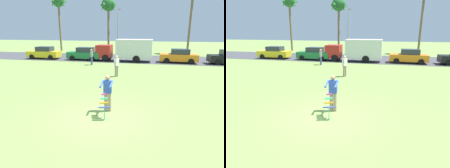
# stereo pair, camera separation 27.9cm
# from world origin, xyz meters

# --- Properties ---
(ground_plane) EXTENTS (120.00, 120.00, 0.00)m
(ground_plane) POSITION_xyz_m (0.00, 0.00, 0.00)
(ground_plane) COLOR olive
(road_strip) EXTENTS (120.00, 8.00, 0.01)m
(road_strip) POSITION_xyz_m (0.00, 18.32, 0.01)
(road_strip) COLOR #424247
(road_strip) RESTS_ON ground
(person_kite_flyer) EXTENTS (0.53, 0.65, 1.73)m
(person_kite_flyer) POSITION_xyz_m (0.15, 0.66, 0.95)
(person_kite_flyer) COLOR gray
(person_kite_flyer) RESTS_ON ground
(kite_held) EXTENTS (0.53, 0.70, 1.04)m
(kite_held) POSITION_xyz_m (0.18, -0.12, 0.68)
(kite_held) COLOR #D83399
(kite_held) RESTS_ON ground
(parked_car_yellow) EXTENTS (4.23, 1.90, 1.60)m
(parked_car_yellow) POSITION_xyz_m (-11.85, 15.92, 0.77)
(parked_car_yellow) COLOR yellow
(parked_car_yellow) RESTS_ON ground
(parked_car_green) EXTENTS (4.25, 1.94, 1.60)m
(parked_car_green) POSITION_xyz_m (-6.26, 15.92, 0.77)
(parked_car_green) COLOR #1E7238
(parked_car_green) RESTS_ON ground
(parked_truck_red_cab) EXTENTS (6.73, 2.19, 2.62)m
(parked_truck_red_cab) POSITION_xyz_m (-0.83, 15.92, 1.41)
(parked_truck_red_cab) COLOR #B2231E
(parked_truck_red_cab) RESTS_ON ground
(parked_car_orange) EXTENTS (4.26, 1.96, 1.60)m
(parked_car_orange) POSITION_xyz_m (5.13, 15.92, 0.77)
(parked_car_orange) COLOR orange
(parked_car_orange) RESTS_ON ground
(palm_tree_left_near) EXTENTS (2.58, 2.71, 9.57)m
(palm_tree_left_near) POSITION_xyz_m (-14.11, 25.74, 8.07)
(palm_tree_left_near) COLOR brown
(palm_tree_left_near) RESTS_ON ground
(palm_tree_right_near) EXTENTS (2.58, 2.71, 8.63)m
(palm_tree_right_near) POSITION_xyz_m (-5.02, 24.44, 7.20)
(palm_tree_right_near) COLOR brown
(palm_tree_right_near) RESTS_ON ground
(streetlight_pole) EXTENTS (0.24, 1.65, 7.00)m
(streetlight_pole) POSITION_xyz_m (-3.26, 23.46, 4.00)
(streetlight_pole) COLOR #9E9EA3
(streetlight_pole) RESTS_ON ground
(person_walker_near) EXTENTS (0.25, 0.57, 1.73)m
(person_walker_near) POSITION_xyz_m (-4.30, 12.57, 0.93)
(person_walker_near) COLOR #384772
(person_walker_near) RESTS_ON ground
(person_walker_far) EXTENTS (0.38, 0.49, 1.73)m
(person_walker_far) POSITION_xyz_m (-0.68, 7.66, 0.93)
(person_walker_far) COLOR gray
(person_walker_far) RESTS_ON ground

